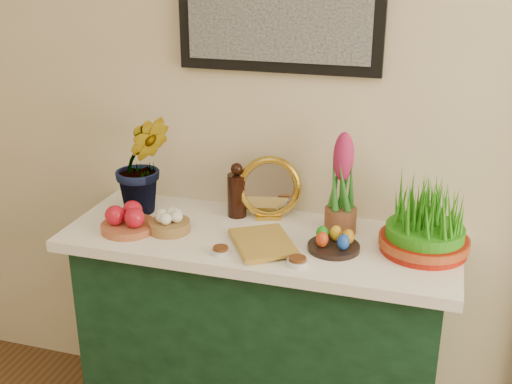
{
  "coord_description": "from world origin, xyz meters",
  "views": [
    {
      "loc": [
        0.41,
        0.0,
        1.86
      ],
      "look_at": [
        -0.18,
        1.95,
        1.07
      ],
      "focal_mm": 45.0,
      "sensor_mm": 36.0,
      "label": 1
    }
  ],
  "objects_px": {
    "book": "(236,245)",
    "wheatgrass_sabzeh": "(426,222)",
    "sideboard": "(260,344)",
    "mirror": "(269,188)",
    "hyacinth_green": "(142,148)"
  },
  "relations": [
    {
      "from": "book",
      "to": "wheatgrass_sabzeh",
      "type": "bearing_deg",
      "value": -15.45
    },
    {
      "from": "sideboard",
      "to": "mirror",
      "type": "distance_m",
      "value": 0.6
    },
    {
      "from": "hyacinth_green",
      "to": "mirror",
      "type": "xyz_separation_m",
      "value": [
        0.47,
        0.08,
        -0.14
      ]
    },
    {
      "from": "mirror",
      "to": "wheatgrass_sabzeh",
      "type": "xyz_separation_m",
      "value": [
        0.58,
        -0.13,
        -0.01
      ]
    },
    {
      "from": "mirror",
      "to": "wheatgrass_sabzeh",
      "type": "height_order",
      "value": "wheatgrass_sabzeh"
    },
    {
      "from": "sideboard",
      "to": "book",
      "type": "bearing_deg",
      "value": -106.14
    },
    {
      "from": "wheatgrass_sabzeh",
      "to": "hyacinth_green",
      "type": "bearing_deg",
      "value": 177.69
    },
    {
      "from": "mirror",
      "to": "hyacinth_green",
      "type": "bearing_deg",
      "value": -169.91
    },
    {
      "from": "mirror",
      "to": "sideboard",
      "type": "bearing_deg",
      "value": -86.36
    },
    {
      "from": "sideboard",
      "to": "book",
      "type": "relative_size",
      "value": 5.18
    },
    {
      "from": "hyacinth_green",
      "to": "mirror",
      "type": "relative_size",
      "value": 2.07
    },
    {
      "from": "mirror",
      "to": "book",
      "type": "height_order",
      "value": "mirror"
    },
    {
      "from": "sideboard",
      "to": "mirror",
      "type": "xyz_separation_m",
      "value": [
        -0.01,
        0.16,
        0.58
      ]
    },
    {
      "from": "sideboard",
      "to": "mirror",
      "type": "bearing_deg",
      "value": 93.64
    },
    {
      "from": "hyacinth_green",
      "to": "wheatgrass_sabzeh",
      "type": "height_order",
      "value": "hyacinth_green"
    }
  ]
}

